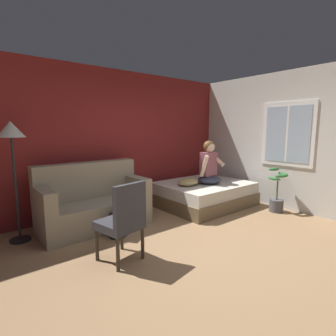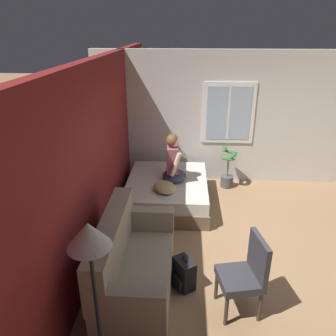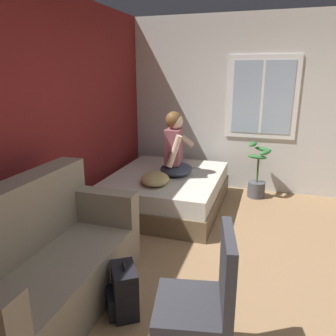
{
  "view_description": "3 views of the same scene",
  "coord_description": "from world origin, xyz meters",
  "px_view_note": "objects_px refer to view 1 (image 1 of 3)",
  "views": [
    {
      "loc": [
        -2.36,
        -2.13,
        1.6
      ],
      "look_at": [
        0.67,
        1.62,
        0.87
      ],
      "focal_mm": 28.0,
      "sensor_mm": 36.0,
      "label": 1
    },
    {
      "loc": [
        -3.86,
        1.24,
        3.08
      ],
      "look_at": [
        0.52,
        1.5,
        1.18
      ],
      "focal_mm": 35.0,
      "sensor_mm": 36.0,
      "label": 2
    },
    {
      "loc": [
        -2.57,
        0.23,
        1.86
      ],
      "look_at": [
        0.44,
        1.19,
        0.93
      ],
      "focal_mm": 35.0,
      "sensor_mm": 36.0,
      "label": 3
    }
  ],
  "objects_px": {
    "side_chair": "(123,219)",
    "person_seated": "(209,166)",
    "couch": "(93,203)",
    "backpack": "(119,224)",
    "cell_phone": "(228,182)",
    "bed": "(204,194)",
    "floor_lamp": "(12,141)",
    "potted_plant": "(277,196)",
    "throw_pillow": "(188,182)"
  },
  "relations": [
    {
      "from": "side_chair",
      "to": "potted_plant",
      "type": "bearing_deg",
      "value": -2.86
    },
    {
      "from": "floor_lamp",
      "to": "backpack",
      "type": "bearing_deg",
      "value": -32.15
    },
    {
      "from": "side_chair",
      "to": "floor_lamp",
      "type": "distance_m",
      "value": 1.92
    },
    {
      "from": "backpack",
      "to": "throw_pillow",
      "type": "xyz_separation_m",
      "value": [
        1.73,
        0.35,
        0.36
      ]
    },
    {
      "from": "couch",
      "to": "cell_phone",
      "type": "height_order",
      "value": "couch"
    },
    {
      "from": "couch",
      "to": "person_seated",
      "type": "distance_m",
      "value": 2.41
    },
    {
      "from": "throw_pillow",
      "to": "floor_lamp",
      "type": "bearing_deg",
      "value": 172.23
    },
    {
      "from": "bed",
      "to": "backpack",
      "type": "height_order",
      "value": "bed"
    },
    {
      "from": "throw_pillow",
      "to": "potted_plant",
      "type": "relative_size",
      "value": 0.56
    },
    {
      "from": "person_seated",
      "to": "cell_phone",
      "type": "xyz_separation_m",
      "value": [
        0.37,
        -0.21,
        -0.35
      ]
    },
    {
      "from": "bed",
      "to": "potted_plant",
      "type": "height_order",
      "value": "potted_plant"
    },
    {
      "from": "side_chair",
      "to": "floor_lamp",
      "type": "relative_size",
      "value": 0.58
    },
    {
      "from": "couch",
      "to": "throw_pillow",
      "type": "height_order",
      "value": "couch"
    },
    {
      "from": "side_chair",
      "to": "throw_pillow",
      "type": "height_order",
      "value": "side_chair"
    },
    {
      "from": "throw_pillow",
      "to": "floor_lamp",
      "type": "xyz_separation_m",
      "value": [
        -2.92,
        0.4,
        0.88
      ]
    },
    {
      "from": "person_seated",
      "to": "cell_phone",
      "type": "relative_size",
      "value": 6.08
    },
    {
      "from": "cell_phone",
      "to": "throw_pillow",
      "type": "bearing_deg",
      "value": 151.97
    },
    {
      "from": "backpack",
      "to": "bed",
      "type": "bearing_deg",
      "value": 8.89
    },
    {
      "from": "side_chair",
      "to": "cell_phone",
      "type": "height_order",
      "value": "side_chair"
    },
    {
      "from": "backpack",
      "to": "cell_phone",
      "type": "height_order",
      "value": "cell_phone"
    },
    {
      "from": "person_seated",
      "to": "backpack",
      "type": "distance_m",
      "value": 2.3
    },
    {
      "from": "couch",
      "to": "floor_lamp",
      "type": "distance_m",
      "value": 1.49
    },
    {
      "from": "side_chair",
      "to": "person_seated",
      "type": "height_order",
      "value": "person_seated"
    },
    {
      "from": "couch",
      "to": "floor_lamp",
      "type": "relative_size",
      "value": 1.0
    },
    {
      "from": "backpack",
      "to": "floor_lamp",
      "type": "bearing_deg",
      "value": 147.85
    },
    {
      "from": "couch",
      "to": "backpack",
      "type": "distance_m",
      "value": 0.68
    },
    {
      "from": "bed",
      "to": "floor_lamp",
      "type": "height_order",
      "value": "floor_lamp"
    },
    {
      "from": "side_chair",
      "to": "person_seated",
      "type": "bearing_deg",
      "value": 20.22
    },
    {
      "from": "bed",
      "to": "person_seated",
      "type": "bearing_deg",
      "value": -77.62
    },
    {
      "from": "couch",
      "to": "person_seated",
      "type": "bearing_deg",
      "value": -9.9
    },
    {
      "from": "person_seated",
      "to": "potted_plant",
      "type": "bearing_deg",
      "value": -56.0
    },
    {
      "from": "bed",
      "to": "person_seated",
      "type": "distance_m",
      "value": 0.61
    },
    {
      "from": "side_chair",
      "to": "potted_plant",
      "type": "distance_m",
      "value": 3.27
    },
    {
      "from": "bed",
      "to": "backpack",
      "type": "distance_m",
      "value": 2.2
    },
    {
      "from": "couch",
      "to": "floor_lamp",
      "type": "xyz_separation_m",
      "value": [
        -1.06,
        0.12,
        1.04
      ]
    },
    {
      "from": "couch",
      "to": "cell_phone",
      "type": "distance_m",
      "value": 2.77
    },
    {
      "from": "bed",
      "to": "cell_phone",
      "type": "relative_size",
      "value": 12.75
    },
    {
      "from": "side_chair",
      "to": "cell_phone",
      "type": "xyz_separation_m",
      "value": [
        2.89,
        0.72,
        -0.05
      ]
    },
    {
      "from": "backpack",
      "to": "potted_plant",
      "type": "relative_size",
      "value": 0.54
    },
    {
      "from": "person_seated",
      "to": "potted_plant",
      "type": "distance_m",
      "value": 1.42
    },
    {
      "from": "throw_pillow",
      "to": "potted_plant",
      "type": "height_order",
      "value": "potted_plant"
    },
    {
      "from": "cell_phone",
      "to": "potted_plant",
      "type": "xyz_separation_m",
      "value": [
        0.36,
        -0.88,
        -0.18
      ]
    },
    {
      "from": "side_chair",
      "to": "cell_phone",
      "type": "distance_m",
      "value": 2.98
    },
    {
      "from": "couch",
      "to": "person_seated",
      "type": "height_order",
      "value": "person_seated"
    },
    {
      "from": "floor_lamp",
      "to": "bed",
      "type": "bearing_deg",
      "value": -6.96
    },
    {
      "from": "cell_phone",
      "to": "potted_plant",
      "type": "distance_m",
      "value": 0.97
    },
    {
      "from": "side_chair",
      "to": "person_seated",
      "type": "xyz_separation_m",
      "value": [
        2.52,
        0.93,
        0.3
      ]
    },
    {
      "from": "throw_pillow",
      "to": "floor_lamp",
      "type": "relative_size",
      "value": 0.28
    },
    {
      "from": "bed",
      "to": "backpack",
      "type": "bearing_deg",
      "value": -171.11
    },
    {
      "from": "potted_plant",
      "to": "floor_lamp",
      "type": "bearing_deg",
      "value": 158.62
    }
  ]
}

